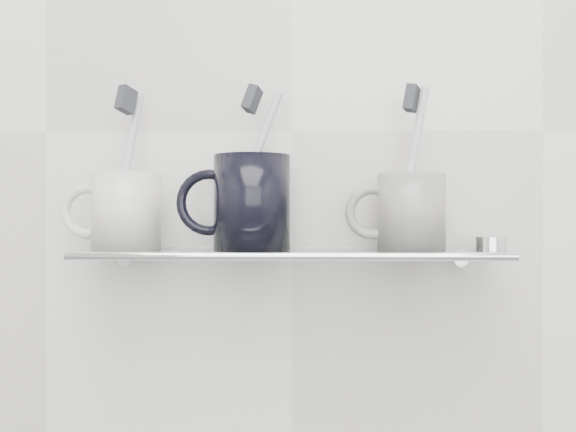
{
  "coord_description": "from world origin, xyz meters",
  "views": [
    {
      "loc": [
        0.02,
        0.28,
        1.14
      ],
      "look_at": [
        -0.0,
        1.04,
        1.14
      ],
      "focal_mm": 40.0,
      "sensor_mm": 36.0,
      "label": 1
    }
  ],
  "objects_px": {
    "shelf_glass": "(290,253)",
    "mug_left": "(126,211)",
    "mug_right": "(411,212)",
    "mug_center": "(252,203)"
  },
  "relations": [
    {
      "from": "shelf_glass",
      "to": "mug_left",
      "type": "relative_size",
      "value": 5.43
    },
    {
      "from": "mug_right",
      "to": "mug_left",
      "type": "bearing_deg",
      "value": 171.35
    },
    {
      "from": "mug_center",
      "to": "mug_right",
      "type": "height_order",
      "value": "mug_center"
    },
    {
      "from": "shelf_glass",
      "to": "mug_center",
      "type": "bearing_deg",
      "value": 173.84
    },
    {
      "from": "shelf_glass",
      "to": "mug_center",
      "type": "xyz_separation_m",
      "value": [
        -0.05,
        0.0,
        0.06
      ]
    },
    {
      "from": "mug_left",
      "to": "mug_center",
      "type": "distance_m",
      "value": 0.15
    },
    {
      "from": "shelf_glass",
      "to": "mug_right",
      "type": "xyz_separation_m",
      "value": [
        0.14,
        0.0,
        0.05
      ]
    },
    {
      "from": "shelf_glass",
      "to": "mug_center",
      "type": "relative_size",
      "value": 4.41
    },
    {
      "from": "shelf_glass",
      "to": "mug_left",
      "type": "height_order",
      "value": "mug_left"
    },
    {
      "from": "mug_left",
      "to": "mug_center",
      "type": "bearing_deg",
      "value": -8.67
    }
  ]
}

